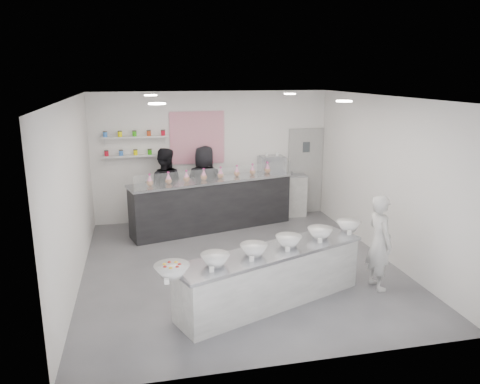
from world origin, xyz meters
name	(u,v)px	position (x,y,z in m)	size (l,w,h in m)	color
floor	(240,266)	(0.00, 0.00, 0.00)	(6.00, 6.00, 0.00)	#515156
ceiling	(240,98)	(0.00, 0.00, 3.00)	(6.00, 6.00, 0.00)	white
back_wall	(212,156)	(0.00, 3.00, 1.50)	(5.50, 5.50, 0.00)	white
left_wall	(73,194)	(-2.75, 0.00, 1.50)	(6.00, 6.00, 0.00)	white
right_wall	(384,178)	(2.75, 0.00, 1.50)	(6.00, 6.00, 0.00)	white
back_door	(305,171)	(2.30, 2.97, 1.05)	(0.88, 0.04, 2.10)	#9C9B99
pattern_panel	(197,138)	(-0.35, 2.98, 1.95)	(1.25, 0.03, 1.20)	#D72E5F
jar_shelf_lower	(136,156)	(-1.75, 2.90, 1.60)	(1.45, 0.22, 0.04)	silver
jar_shelf_upper	(135,137)	(-1.75, 2.90, 2.02)	(1.45, 0.22, 0.04)	silver
preserve_jars	(135,143)	(-1.75, 2.88, 1.88)	(1.45, 0.10, 0.56)	red
downlight_0	(157,104)	(-1.40, -1.00, 2.98)	(0.24, 0.24, 0.02)	white
downlight_1	(344,101)	(1.40, -1.00, 2.98)	(0.24, 0.24, 0.02)	white
downlight_2	(151,95)	(-1.40, 1.60, 2.98)	(0.24, 0.24, 0.02)	white
downlight_3	(290,94)	(1.40, 1.60, 2.98)	(0.24, 0.24, 0.02)	white
prep_counter	(271,277)	(0.16, -1.46, 0.42)	(3.10, 0.70, 0.84)	#A9A9A5
back_bar	(213,204)	(-0.14, 2.18, 0.57)	(3.68, 0.67, 1.14)	black
sneeze_guard	(218,175)	(-0.06, 1.87, 1.30)	(3.63, 0.02, 0.31)	white
espresso_ledge	(278,196)	(1.55, 2.78, 0.51)	(1.37, 0.44, 1.02)	#A9A9A5
espresso_machine	(272,166)	(1.39, 2.78, 1.25)	(0.60, 0.42, 0.46)	#93969E
cup_stacks	(270,169)	(1.34, 2.78, 1.19)	(0.25, 0.24, 0.33)	#C3A58F
prep_bowls	(272,245)	(0.16, -1.46, 0.93)	(3.65, 0.50, 0.16)	white
label_cards	(268,262)	(-0.03, -1.94, 0.88)	(3.31, 0.04, 0.07)	white
cookie_bags	(212,173)	(-0.14, 2.18, 1.27)	(2.94, 0.14, 0.26)	pink
woman_prep	(379,242)	(1.99, -1.31, 0.78)	(0.57, 0.37, 1.55)	beige
staff_left	(165,188)	(-1.16, 2.60, 0.90)	(0.87, 0.68, 1.80)	black
staff_right	(205,185)	(-0.25, 2.60, 0.91)	(0.89, 0.58, 1.82)	black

